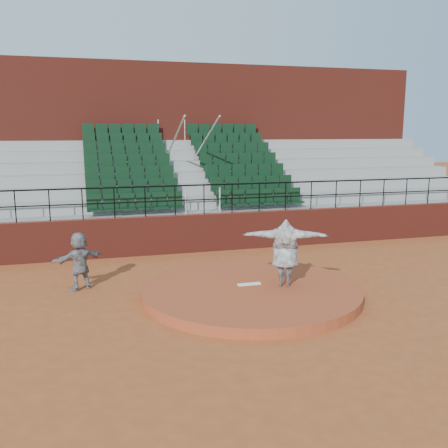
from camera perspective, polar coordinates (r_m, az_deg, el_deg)
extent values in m
plane|color=#994922|center=(12.75, 3.10, -8.20)|extent=(90.00, 90.00, 0.00)
cylinder|color=#9D4223|center=(12.72, 3.11, -7.66)|extent=(5.50, 5.50, 0.25)
cube|color=white|center=(12.81, 2.89, -6.87)|extent=(0.60, 0.15, 0.03)
cube|color=maroon|center=(17.23, -2.27, -0.98)|extent=(24.00, 0.30, 1.30)
cylinder|color=black|center=(16.98, -2.31, 4.48)|extent=(24.00, 0.05, 0.05)
cylinder|color=black|center=(17.04, -2.30, 2.81)|extent=(24.00, 0.04, 0.04)
cylinder|color=black|center=(16.70, -22.75, 1.83)|extent=(0.04, 0.04, 1.00)
cylinder|color=black|center=(16.61, -19.33, 2.02)|extent=(0.04, 0.04, 1.00)
cylinder|color=black|center=(16.57, -15.88, 2.19)|extent=(0.04, 0.04, 1.00)
cylinder|color=black|center=(16.60, -12.42, 2.36)|extent=(0.04, 0.04, 1.00)
cylinder|color=black|center=(16.69, -9.00, 2.52)|extent=(0.04, 0.04, 1.00)
cylinder|color=black|center=(16.83, -5.61, 2.67)|extent=(0.04, 0.04, 1.00)
cylinder|color=black|center=(17.04, -2.30, 2.81)|extent=(0.04, 0.04, 1.00)
cylinder|color=black|center=(17.30, 0.93, 2.94)|extent=(0.04, 0.04, 1.00)
cylinder|color=black|center=(17.61, 4.05, 3.05)|extent=(0.04, 0.04, 1.00)
cylinder|color=black|center=(17.97, 7.05, 3.15)|extent=(0.04, 0.04, 1.00)
cylinder|color=black|center=(18.38, 9.93, 3.23)|extent=(0.04, 0.04, 1.00)
cylinder|color=black|center=(18.83, 12.68, 3.31)|extent=(0.04, 0.04, 1.00)
cylinder|color=black|center=(19.33, 15.29, 3.37)|extent=(0.04, 0.04, 1.00)
cylinder|color=black|center=(19.86, 17.77, 3.43)|extent=(0.04, 0.04, 1.00)
cylinder|color=black|center=(20.43, 20.11, 3.47)|extent=(0.04, 0.04, 1.00)
cylinder|color=black|center=(21.03, 22.33, 3.51)|extent=(0.04, 0.04, 1.00)
cube|color=gray|center=(17.78, -2.71, -0.62)|extent=(24.00, 0.85, 1.30)
cube|color=black|center=(17.26, -10.04, 2.29)|extent=(3.30, 0.48, 0.72)
cube|color=black|center=(18.26, 4.16, 2.87)|extent=(3.30, 0.48, 0.72)
cube|color=gray|center=(18.56, -3.31, 0.48)|extent=(24.00, 0.85, 1.70)
cube|color=black|center=(18.04, -10.37, 3.91)|extent=(3.30, 0.48, 0.72)
cube|color=black|center=(19.00, 3.30, 4.40)|extent=(3.30, 0.48, 0.72)
cube|color=gray|center=(19.34, -3.87, 1.48)|extent=(24.00, 0.85, 2.10)
cube|color=black|center=(18.85, -10.66, 5.41)|extent=(3.30, 0.48, 0.72)
cube|color=black|center=(19.77, 2.50, 5.81)|extent=(3.30, 0.48, 0.72)
cube|color=gray|center=(20.14, -4.38, 2.41)|extent=(24.00, 0.85, 2.50)
cube|color=black|center=(19.66, -10.93, 6.77)|extent=(3.30, 0.48, 0.72)
cube|color=black|center=(20.54, 1.76, 7.12)|extent=(3.30, 0.48, 0.72)
cube|color=gray|center=(20.94, -4.85, 3.27)|extent=(24.00, 0.85, 2.90)
cube|color=black|center=(20.49, -11.19, 8.03)|extent=(3.30, 0.48, 0.72)
cube|color=black|center=(21.33, 1.07, 8.32)|extent=(3.30, 0.48, 0.72)
cube|color=gray|center=(21.74, -5.29, 4.07)|extent=(24.00, 0.85, 3.30)
cube|color=black|center=(21.32, -11.42, 9.19)|extent=(3.30, 0.48, 0.72)
cube|color=black|center=(22.14, 0.42, 9.44)|extent=(3.30, 0.48, 0.72)
cube|color=gray|center=(22.55, -5.70, 4.80)|extent=(24.00, 0.85, 3.70)
cube|color=black|center=(22.16, -11.64, 10.27)|extent=(3.30, 0.48, 0.72)
cube|color=black|center=(22.95, -0.18, 10.48)|extent=(3.30, 0.48, 0.72)
cylinder|color=silver|center=(19.83, -6.18, 8.50)|extent=(0.06, 5.97, 2.46)
cylinder|color=silver|center=(20.07, -2.77, 8.57)|extent=(0.06, 5.97, 2.46)
cube|color=maroon|center=(24.34, -6.59, 9.22)|extent=(24.00, 3.00, 7.10)
imported|color=black|center=(12.56, 7.00, -3.30)|extent=(2.17, 1.30, 1.71)
imported|color=black|center=(13.59, -16.19, -4.06)|extent=(1.47, 1.04, 1.53)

